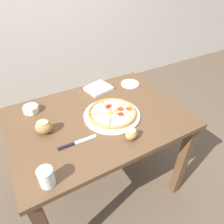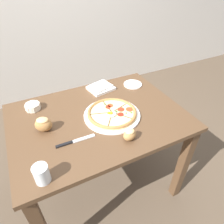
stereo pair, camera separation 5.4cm
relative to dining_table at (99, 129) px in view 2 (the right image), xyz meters
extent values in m
plane|color=brown|center=(0.00, 0.00, -0.64)|extent=(12.00, 12.00, 0.00)
cube|color=#513823|center=(0.00, 0.00, 0.11)|extent=(1.12, 0.82, 0.03)
cube|color=#513823|center=(0.51, -0.36, -0.27)|extent=(0.06, 0.06, 0.73)
cube|color=#513823|center=(-0.51, 0.36, -0.27)|extent=(0.06, 0.06, 0.73)
cube|color=#513823|center=(0.51, 0.36, -0.27)|extent=(0.06, 0.06, 0.73)
cylinder|color=white|center=(0.08, -0.04, 0.13)|extent=(0.37, 0.37, 0.01)
cylinder|color=#DBB775|center=(0.08, -0.04, 0.14)|extent=(0.32, 0.32, 0.01)
cylinder|color=beige|center=(0.08, -0.04, 0.15)|extent=(0.29, 0.29, 0.00)
torus|color=#A36B38|center=(0.08, -0.04, 0.15)|extent=(0.32, 0.32, 0.02)
cube|color=#472D19|center=(0.15, -0.02, 0.15)|extent=(0.14, 0.05, 0.00)
cube|color=#472D19|center=(0.08, 0.03, 0.15)|extent=(0.01, 0.14, 0.00)
cube|color=#472D19|center=(0.01, -0.02, 0.15)|extent=(0.14, 0.05, 0.00)
cube|color=#472D19|center=(0.04, -0.10, 0.15)|extent=(0.09, 0.12, 0.00)
cube|color=#472D19|center=(0.12, -0.10, 0.15)|extent=(0.09, 0.12, 0.00)
cylinder|color=red|center=(0.08, 0.02, 0.15)|extent=(0.04, 0.04, 0.00)
cylinder|color=red|center=(0.15, -0.04, 0.15)|extent=(0.05, 0.05, 0.00)
cylinder|color=red|center=(0.10, 0.03, 0.15)|extent=(0.04, 0.04, 0.00)
cylinder|color=red|center=(0.12, -0.09, 0.15)|extent=(0.04, 0.04, 0.00)
cylinder|color=red|center=(0.20, -0.07, 0.15)|extent=(0.05, 0.05, 0.00)
ellipsoid|color=white|center=(0.07, -0.07, 0.15)|extent=(0.08, 0.08, 0.01)
sphere|color=orange|center=(0.06, -0.06, 0.16)|extent=(0.02, 0.02, 0.02)
ellipsoid|color=white|center=(0.05, -0.06, 0.15)|extent=(0.06, 0.06, 0.01)
sphere|color=orange|center=(0.05, -0.06, 0.16)|extent=(0.02, 0.02, 0.02)
cylinder|color=#386B23|center=(0.16, -0.09, 0.15)|extent=(0.01, 0.01, 0.00)
cylinder|color=#2D5B1E|center=(0.11, -0.05, 0.15)|extent=(0.01, 0.01, 0.00)
cylinder|color=#477A2D|center=(0.13, -0.08, 0.15)|extent=(0.01, 0.01, 0.00)
cylinder|color=#2D5B1E|center=(0.08, -0.04, 0.15)|extent=(0.02, 0.02, 0.00)
cylinder|color=#477A2D|center=(0.08, 0.06, 0.15)|extent=(0.01, 0.01, 0.00)
cylinder|color=#386B23|center=(0.19, -0.10, 0.15)|extent=(0.01, 0.01, 0.00)
cylinder|color=silver|center=(-0.37, 0.26, 0.14)|extent=(0.10, 0.10, 0.04)
cylinder|color=gold|center=(-0.37, 0.26, 0.15)|extent=(0.08, 0.08, 0.02)
cylinder|color=silver|center=(-0.32, 0.26, 0.14)|extent=(0.01, 0.01, 0.04)
cylinder|color=silver|center=(-0.33, 0.29, 0.14)|extent=(0.01, 0.01, 0.04)
cylinder|color=silver|center=(-0.37, 0.31, 0.14)|extent=(0.01, 0.01, 0.04)
cylinder|color=silver|center=(-0.40, 0.29, 0.14)|extent=(0.01, 0.01, 0.04)
cylinder|color=silver|center=(-0.41, 0.26, 0.14)|extent=(0.01, 0.01, 0.04)
cylinder|color=silver|center=(-0.40, 0.23, 0.14)|extent=(0.01, 0.01, 0.04)
cylinder|color=silver|center=(-0.37, 0.21, 0.14)|extent=(0.01, 0.01, 0.04)
cylinder|color=silver|center=(-0.33, 0.23, 0.14)|extent=(0.01, 0.01, 0.04)
cube|color=white|center=(0.15, 0.30, 0.13)|extent=(0.21, 0.19, 0.02)
cube|color=white|center=(0.15, 0.30, 0.15)|extent=(0.18, 0.16, 0.02)
ellipsoid|color=#B27F47|center=(0.07, -0.28, 0.15)|extent=(0.08, 0.07, 0.07)
ellipsoid|color=#EAB775|center=(0.07, -0.28, 0.18)|extent=(0.06, 0.05, 0.02)
ellipsoid|color=#A3703D|center=(-0.34, 0.01, 0.16)|extent=(0.12, 0.11, 0.09)
ellipsoid|color=tan|center=(-0.34, 0.01, 0.20)|extent=(0.09, 0.08, 0.03)
cube|color=silver|center=(-0.16, -0.16, 0.12)|extent=(0.13, 0.02, 0.01)
cube|color=black|center=(-0.27, -0.16, 0.13)|extent=(0.10, 0.02, 0.01)
cylinder|color=white|center=(-0.42, -0.33, 0.17)|extent=(0.07, 0.07, 0.09)
cylinder|color=silver|center=(-0.42, -0.33, 0.15)|extent=(0.06, 0.06, 0.05)
cylinder|color=white|center=(0.41, 0.24, 0.13)|extent=(0.15, 0.15, 0.01)
camera|label=1|loc=(-0.42, -0.93, 0.94)|focal=32.00mm
camera|label=2|loc=(-0.37, -0.96, 0.94)|focal=32.00mm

